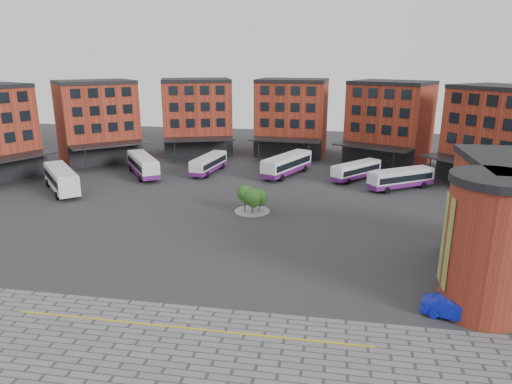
% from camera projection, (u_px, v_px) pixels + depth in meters
% --- Properties ---
extents(ground, '(160.00, 160.00, 0.00)m').
position_uv_depth(ground, '(211.00, 248.00, 45.82)').
color(ground, '#28282B').
rests_on(ground, ground).
extents(yellow_line, '(26.00, 0.15, 0.02)m').
position_uv_depth(yellow_line, '(187.00, 328.00, 32.25)').
color(yellow_line, gold).
rests_on(yellow_line, paving_zone).
extents(main_building, '(94.14, 42.48, 14.60)m').
position_uv_depth(main_building, '(241.00, 124.00, 80.72)').
color(main_building, maroon).
rests_on(main_building, ground).
extents(tree_island, '(4.40, 4.40, 3.52)m').
position_uv_depth(tree_island, '(253.00, 198.00, 55.90)').
color(tree_island, gray).
rests_on(tree_island, ground).
extents(bus_a, '(10.08, 10.74, 3.40)m').
position_uv_depth(bus_a, '(61.00, 178.00, 64.89)').
color(bus_a, silver).
rests_on(bus_a, ground).
extents(bus_b, '(9.06, 11.14, 3.32)m').
position_uv_depth(bus_b, '(143.00, 165.00, 73.79)').
color(bus_b, silver).
rests_on(bus_b, ground).
extents(bus_c, '(3.86, 10.51, 2.89)m').
position_uv_depth(bus_c, '(209.00, 163.00, 75.76)').
color(bus_c, silver).
rests_on(bus_c, ground).
extents(bus_d, '(7.36, 11.95, 3.35)m').
position_uv_depth(bus_d, '(287.00, 164.00, 74.04)').
color(bus_d, white).
rests_on(bus_d, ground).
extents(bus_e, '(8.02, 8.87, 2.74)m').
position_uv_depth(bus_e, '(356.00, 170.00, 71.39)').
color(bus_e, white).
rests_on(bus_e, ground).
extents(bus_f, '(10.02, 7.83, 2.94)m').
position_uv_depth(bus_f, '(401.00, 178.00, 66.24)').
color(bus_f, silver).
rests_on(bus_f, ground).
extents(blue_car, '(5.02, 3.00, 1.56)m').
position_uv_depth(blue_car, '(456.00, 309.00, 33.26)').
color(blue_car, '#0D19B1').
rests_on(blue_car, ground).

